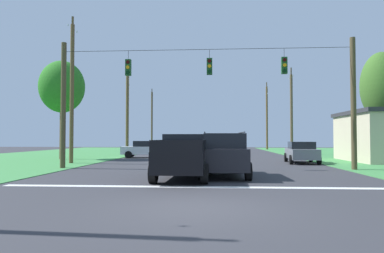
{
  "coord_description": "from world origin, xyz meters",
  "views": [
    {
      "loc": [
        0.53,
        -9.02,
        1.78
      ],
      "look_at": [
        -0.81,
        11.67,
        2.46
      ],
      "focal_mm": 32.89,
      "sensor_mm": 36.0,
      "label": 1
    }
  ],
  "objects_px": {
    "suv_black": "(223,153)",
    "utility_pole_mid_left": "(72,91)",
    "pickup_truck": "(184,156)",
    "tree_roadside_right": "(62,87)",
    "utility_pole_far_right": "(267,116)",
    "overhead_signal_span": "(205,98)",
    "distant_car_oncoming": "(301,152)",
    "tree_roadside_left": "(381,87)",
    "utility_pole_distant_right": "(152,120)",
    "distant_car_crossing_white": "(146,149)",
    "utility_pole_mid_right": "(291,113)",
    "utility_pole_far_left": "(127,112)"
  },
  "relations": [
    {
      "from": "distant_car_crossing_white",
      "to": "tree_roadside_left",
      "type": "relative_size",
      "value": 0.54
    },
    {
      "from": "tree_roadside_right",
      "to": "distant_car_oncoming",
      "type": "bearing_deg",
      "value": -9.2
    },
    {
      "from": "pickup_truck",
      "to": "utility_pole_far_right",
      "type": "bearing_deg",
      "value": 76.55
    },
    {
      "from": "suv_black",
      "to": "utility_pole_distant_right",
      "type": "bearing_deg",
      "value": 105.1
    },
    {
      "from": "suv_black",
      "to": "utility_pole_distant_right",
      "type": "height_order",
      "value": "utility_pole_distant_right"
    },
    {
      "from": "utility_pole_far_right",
      "to": "utility_pole_distant_right",
      "type": "height_order",
      "value": "utility_pole_far_right"
    },
    {
      "from": "utility_pole_far_left",
      "to": "tree_roadside_right",
      "type": "distance_m",
      "value": 10.85
    },
    {
      "from": "overhead_signal_span",
      "to": "utility_pole_distant_right",
      "type": "xyz_separation_m",
      "value": [
        -9.2,
        33.93,
        0.57
      ]
    },
    {
      "from": "utility_pole_mid_left",
      "to": "tree_roadside_left",
      "type": "bearing_deg",
      "value": 7.69
    },
    {
      "from": "utility_pole_distant_right",
      "to": "suv_black",
      "type": "bearing_deg",
      "value": -74.9
    },
    {
      "from": "utility_pole_mid_right",
      "to": "utility_pole_mid_left",
      "type": "relative_size",
      "value": 0.9
    },
    {
      "from": "tree_roadside_left",
      "to": "overhead_signal_span",
      "type": "bearing_deg",
      "value": -151.96
    },
    {
      "from": "utility_pole_mid_right",
      "to": "tree_roadside_left",
      "type": "relative_size",
      "value": 1.13
    },
    {
      "from": "utility_pole_distant_right",
      "to": "utility_pole_mid_right",
      "type": "bearing_deg",
      "value": -41.54
    },
    {
      "from": "utility_pole_far_left",
      "to": "tree_roadside_left",
      "type": "distance_m",
      "value": 25.26
    },
    {
      "from": "overhead_signal_span",
      "to": "pickup_truck",
      "type": "distance_m",
      "value": 5.59
    },
    {
      "from": "utility_pole_mid_right",
      "to": "utility_pole_far_left",
      "type": "distance_m",
      "value": 18.05
    },
    {
      "from": "distant_car_crossing_white",
      "to": "tree_roadside_left",
      "type": "xyz_separation_m",
      "value": [
        18.74,
        -4.43,
        4.83
      ]
    },
    {
      "from": "distant_car_oncoming",
      "to": "utility_pole_far_right",
      "type": "distance_m",
      "value": 29.83
    },
    {
      "from": "tree_roadside_right",
      "to": "tree_roadside_left",
      "type": "distance_m",
      "value": 25.31
    },
    {
      "from": "distant_car_oncoming",
      "to": "utility_pole_mid_right",
      "type": "xyz_separation_m",
      "value": [
        2.06,
        12.67,
        3.69
      ]
    },
    {
      "from": "utility_pole_mid_left",
      "to": "distant_car_oncoming",
      "type": "bearing_deg",
      "value": 5.07
    },
    {
      "from": "pickup_truck",
      "to": "utility_pole_mid_right",
      "type": "xyz_separation_m",
      "value": [
        9.55,
        22.6,
        3.51
      ]
    },
    {
      "from": "distant_car_oncoming",
      "to": "utility_pole_far_left",
      "type": "height_order",
      "value": "utility_pole_far_left"
    },
    {
      "from": "utility_pole_far_right",
      "to": "tree_roadside_right",
      "type": "height_order",
      "value": "utility_pole_far_right"
    },
    {
      "from": "distant_car_crossing_white",
      "to": "tree_roadside_left",
      "type": "height_order",
      "value": "tree_roadside_left"
    },
    {
      "from": "overhead_signal_span",
      "to": "utility_pole_distant_right",
      "type": "height_order",
      "value": "utility_pole_distant_right"
    },
    {
      "from": "pickup_truck",
      "to": "utility_pole_mid_right",
      "type": "height_order",
      "value": "utility_pole_mid_right"
    },
    {
      "from": "suv_black",
      "to": "utility_pole_far_left",
      "type": "height_order",
      "value": "utility_pole_far_left"
    },
    {
      "from": "suv_black",
      "to": "utility_pole_far_right",
      "type": "distance_m",
      "value": 39.44
    },
    {
      "from": "utility_pole_far_right",
      "to": "tree_roadside_left",
      "type": "relative_size",
      "value": 1.27
    },
    {
      "from": "distant_car_oncoming",
      "to": "utility_pole_distant_right",
      "type": "relative_size",
      "value": 0.47
    },
    {
      "from": "pickup_truck",
      "to": "suv_black",
      "type": "height_order",
      "value": "suv_black"
    },
    {
      "from": "utility_pole_mid_right",
      "to": "utility_pole_distant_right",
      "type": "distance_m",
      "value": 24.01
    },
    {
      "from": "overhead_signal_span",
      "to": "utility_pole_mid_left",
      "type": "relative_size",
      "value": 1.63
    },
    {
      "from": "distant_car_oncoming",
      "to": "utility_pole_distant_right",
      "type": "xyz_separation_m",
      "value": [
        -15.92,
        28.59,
        3.84
      ]
    },
    {
      "from": "distant_car_crossing_white",
      "to": "utility_pole_mid_left",
      "type": "xyz_separation_m",
      "value": [
        -3.79,
        -7.47,
        4.29
      ]
    },
    {
      "from": "overhead_signal_span",
      "to": "distant_car_oncoming",
      "type": "xyz_separation_m",
      "value": [
        6.72,
        5.34,
        -3.27
      ]
    },
    {
      "from": "tree_roadside_right",
      "to": "utility_pole_mid_right",
      "type": "bearing_deg",
      "value": 24.59
    },
    {
      "from": "overhead_signal_span",
      "to": "distant_car_crossing_white",
      "type": "distance_m",
      "value": 13.13
    },
    {
      "from": "utility_pole_mid_right",
      "to": "tree_roadside_left",
      "type": "height_order",
      "value": "utility_pole_mid_right"
    },
    {
      "from": "pickup_truck",
      "to": "tree_roadside_right",
      "type": "distance_m",
      "value": 18.04
    },
    {
      "from": "suv_black",
      "to": "utility_pole_mid_left",
      "type": "relative_size",
      "value": 0.47
    },
    {
      "from": "pickup_truck",
      "to": "utility_pole_mid_left",
      "type": "xyz_separation_m",
      "value": [
        -8.69,
        8.5,
        4.11
      ]
    },
    {
      "from": "utility_pole_distant_right",
      "to": "tree_roadside_right",
      "type": "bearing_deg",
      "value": -96.71
    },
    {
      "from": "distant_car_oncoming",
      "to": "tree_roadside_left",
      "type": "distance_m",
      "value": 8.13
    },
    {
      "from": "overhead_signal_span",
      "to": "utility_pole_mid_right",
      "type": "height_order",
      "value": "utility_pole_mid_right"
    },
    {
      "from": "distant_car_crossing_white",
      "to": "utility_pole_distant_right",
      "type": "xyz_separation_m",
      "value": [
        -3.52,
        22.55,
        3.84
      ]
    },
    {
      "from": "utility_pole_distant_right",
      "to": "tree_roadside_left",
      "type": "distance_m",
      "value": 34.99
    },
    {
      "from": "utility_pole_mid_left",
      "to": "utility_pole_far_left",
      "type": "distance_m",
      "value": 14.87
    }
  ]
}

